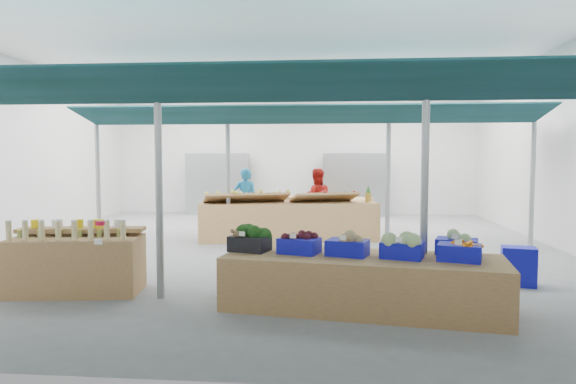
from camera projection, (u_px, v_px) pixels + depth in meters
The scene contains 24 objects.
floor at pixel (270, 247), 10.87m from camera, with size 13.00×13.00×0.00m, color slate.
hall at pixel (278, 126), 12.11m from camera, with size 13.00×13.00×13.00m.
pole_grid at pixel (300, 163), 8.94m from camera, with size 10.00×4.60×3.00m.
awnings at pixel (300, 107), 8.87m from camera, with size 9.50×7.08×0.30m.
back_shelving_left at pixel (218, 184), 16.99m from camera, with size 2.00×0.50×2.00m, color #B23F33.
back_shelving_right at pixel (355, 185), 16.58m from camera, with size 2.00×0.50×2.00m, color #B23F33.
bottle_shelf at pixel (77, 262), 7.25m from camera, with size 1.87×1.29×1.07m.
veg_counter at pixel (362, 283), 6.46m from camera, with size 3.47×1.16×0.67m, color olive.
fruit_counter at pixel (289, 221), 11.82m from camera, with size 4.06×0.97×0.87m, color olive.
far_counter at pixel (291, 210), 14.43m from camera, with size 4.52×0.90×0.81m, color olive.
crate_stack at pixel (518, 266), 7.65m from camera, with size 0.48×0.34×0.58m, color #1012AF.
vendor_left at pixel (245, 200), 12.99m from camera, with size 0.59×0.39×1.62m, color #1A71A9.
vendor_right at pixel (316, 201), 12.83m from camera, with size 0.79×0.61×1.62m, color #A51814.
crate_broccoli at pixel (250, 239), 6.79m from camera, with size 0.58×0.48×0.35m.
crate_beets at pixel (299, 243), 6.63m from camera, with size 0.58×0.48×0.29m.
crate_celeriac at pixel (348, 244), 6.48m from camera, with size 0.58×0.48×0.31m.
crate_cabbage at pixel (402, 245), 6.31m from camera, with size 0.58×0.48×0.35m.
crate_carrots at pixel (459, 252), 6.15m from camera, with size 0.58×0.48×0.29m.
sparrow at pixel (236, 233), 6.70m from camera, with size 0.12×0.09×0.11m.
pole_ribbon at pixel (100, 225), 6.34m from camera, with size 0.12×0.12×0.28m.
apple_heap_yellow at pixel (247, 196), 11.60m from camera, with size 2.02×1.30×0.27m.
apple_heap_red at pixel (325, 195), 11.75m from camera, with size 1.65×1.17×0.27m.
pineapple at pixel (368, 194), 11.83m from camera, with size 0.14×0.14×0.39m.
crate_extra at pixel (457, 243), 6.57m from camera, with size 0.59×0.49×0.32m.
Camera 1 is at (1.35, -10.68, 1.93)m, focal length 32.00 mm.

